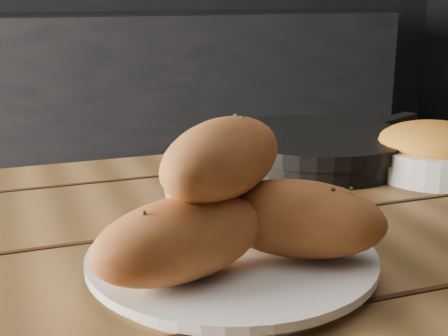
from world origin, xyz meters
The scene contains 6 objects.
counter centered at (0.00, 1.70, 0.45)m, with size 2.80×0.60×0.90m, color black.
table centered at (0.13, -0.44, 0.64)m, with size 1.37×0.83×0.75m.
plate centered at (-0.06, -0.45, 0.76)m, with size 0.26×0.26×0.02m.
bread_rolls centered at (-0.06, -0.45, 0.82)m, with size 0.28×0.23×0.12m.
skillet centered at (0.19, -0.15, 0.77)m, with size 0.39×0.27×0.05m.
bowl centered at (0.31, -0.25, 0.78)m, with size 0.18×0.18×0.07m.
Camera 1 is at (-0.24, -0.93, 0.99)m, focal length 50.00 mm.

